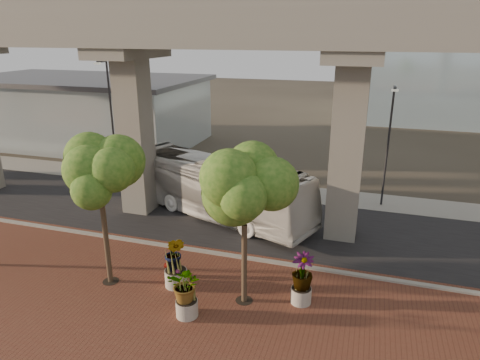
% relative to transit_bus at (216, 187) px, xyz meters
% --- Properties ---
extents(ground, '(160.00, 160.00, 0.00)m').
position_rel_transit_bus_xyz_m(ground, '(1.32, -2.64, -1.74)').
color(ground, '#363027').
rests_on(ground, ground).
extents(brick_plaza, '(70.00, 13.00, 0.06)m').
position_rel_transit_bus_xyz_m(brick_plaza, '(1.32, -10.64, -1.71)').
color(brick_plaza, brown).
rests_on(brick_plaza, ground).
extents(asphalt_road, '(90.00, 8.00, 0.04)m').
position_rel_transit_bus_xyz_m(asphalt_road, '(1.32, -0.64, -1.72)').
color(asphalt_road, black).
rests_on(asphalt_road, ground).
extents(curb_strip, '(70.00, 0.25, 0.16)m').
position_rel_transit_bus_xyz_m(curb_strip, '(1.32, -4.64, -1.66)').
color(curb_strip, gray).
rests_on(curb_strip, ground).
extents(far_sidewalk, '(90.00, 3.00, 0.06)m').
position_rel_transit_bus_xyz_m(far_sidewalk, '(1.32, 4.86, -1.71)').
color(far_sidewalk, gray).
rests_on(far_sidewalk, ground).
extents(transit_viaduct, '(72.00, 5.60, 12.40)m').
position_rel_transit_bus_xyz_m(transit_viaduct, '(1.32, -0.64, 5.54)').
color(transit_viaduct, gray).
rests_on(transit_viaduct, ground).
extents(station_pavilion, '(23.00, 13.00, 6.30)m').
position_rel_transit_bus_xyz_m(station_pavilion, '(-18.68, 13.36, 1.47)').
color(station_pavilion, '#A8B8C0').
rests_on(station_pavilion, ground).
extents(transit_bus, '(12.74, 7.24, 3.49)m').
position_rel_transit_bus_xyz_m(transit_bus, '(0.00, 0.00, 0.00)').
color(transit_bus, silver).
rests_on(transit_bus, ground).
extents(fire_hydrant, '(0.54, 0.48, 1.07)m').
position_rel_transit_bus_xyz_m(fire_hydrant, '(0.47, -7.12, -1.17)').
color(fire_hydrant, maroon).
rests_on(fire_hydrant, ground).
extents(planter_front, '(1.89, 1.89, 2.07)m').
position_rel_transit_bus_xyz_m(planter_front, '(2.30, -9.47, -0.43)').
color(planter_front, '#A9A398').
rests_on(planter_front, ground).
extents(planter_right, '(2.03, 2.03, 2.16)m').
position_rel_transit_bus_xyz_m(planter_right, '(6.32, -7.33, -0.37)').
color(planter_right, '#9C9A8D').
rests_on(planter_right, ground).
extents(planter_left, '(2.11, 2.11, 2.32)m').
position_rel_transit_bus_xyz_m(planter_left, '(1.02, -7.71, -0.27)').
color(planter_left, gray).
rests_on(planter_left, ground).
extents(street_tree_near_west, '(3.37, 3.37, 6.29)m').
position_rel_transit_bus_xyz_m(street_tree_near_west, '(-1.86, -8.27, 3.04)').
color(street_tree_near_west, '#4E3F2D').
rests_on(street_tree_near_west, ground).
extents(street_tree_near_east, '(3.77, 3.77, 6.19)m').
position_rel_transit_bus_xyz_m(street_tree_near_east, '(4.11, -7.91, 2.77)').
color(street_tree_near_east, '#4E3F2D').
rests_on(street_tree_near_east, ground).
extents(streetlamp_west, '(0.42, 1.23, 8.50)m').
position_rel_transit_bus_xyz_m(streetlamp_west, '(-9.78, 4.63, 3.21)').
color(streetlamp_west, '#302F35').
rests_on(streetlamp_west, ground).
extents(streetlamp_east, '(0.37, 1.07, 7.40)m').
position_rel_transit_bus_xyz_m(streetlamp_east, '(9.44, 4.37, 2.58)').
color(streetlamp_east, '#2A2A2F').
rests_on(streetlamp_east, ground).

